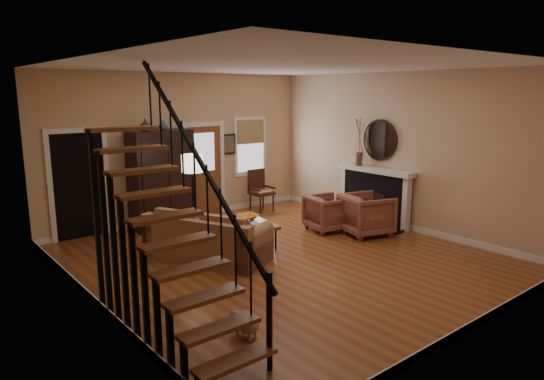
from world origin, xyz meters
TOP-DOWN VIEW (x-y plane):
  - room at (-0.41, 1.76)m, footprint 7.00×7.33m
  - staircase at (-2.78, -1.30)m, footprint 0.94×2.80m
  - fireplace at (3.13, 0.50)m, footprint 0.33×1.95m
  - armoire at (-0.70, 3.15)m, footprint 1.30×0.60m
  - vase_a at (-1.05, 3.05)m, footprint 0.24×0.24m
  - vase_b at (-0.65, 3.05)m, footprint 0.20×0.20m
  - sofa at (-1.04, 0.78)m, footprint 1.73×2.32m
  - coffee_table at (0.01, 0.97)m, footprint 0.88×1.29m
  - bowl at (0.06, 1.12)m, footprint 0.41×0.41m
  - books at (-0.11, 0.67)m, footprint 0.22×0.30m
  - armchair_left at (2.27, 0.02)m, footprint 1.13×1.12m
  - armchair_right at (1.90, 0.74)m, footprint 0.97×0.95m
  - floor_lamp at (-0.78, 1.68)m, footprint 0.43×0.43m
  - side_chair at (1.85, 2.95)m, footprint 0.54×0.54m
  - dog at (-2.14, -1.87)m, footprint 0.30×0.43m

SIDE VIEW (x-z plane):
  - dog at x=-2.14m, z-range 0.00..0.29m
  - coffee_table at x=0.01m, z-range 0.00..0.46m
  - armchair_right at x=1.90m, z-range 0.00..0.75m
  - sofa at x=-1.04m, z-range 0.00..0.79m
  - armchair_left at x=2.27m, z-range 0.00..0.84m
  - books at x=-0.11m, z-range 0.46..0.51m
  - bowl at x=0.06m, z-range 0.46..0.56m
  - side_chair at x=1.85m, z-range 0.00..1.02m
  - fireplace at x=3.13m, z-range -0.41..1.89m
  - floor_lamp at x=-0.78m, z-range 0.00..1.73m
  - armoire at x=-0.70m, z-range 0.00..2.10m
  - room at x=-0.41m, z-range -0.14..3.16m
  - staircase at x=-2.78m, z-range 0.00..3.20m
  - vase_b at x=-0.65m, z-range 2.10..2.31m
  - vase_a at x=-1.05m, z-range 2.10..2.35m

